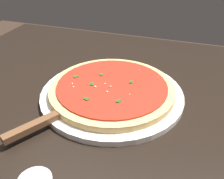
% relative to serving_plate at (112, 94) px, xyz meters
% --- Properties ---
extents(restaurant_table, '(1.09, 0.92, 0.78)m').
position_rel_serving_plate_xyz_m(restaurant_table, '(-0.00, -0.04, -0.14)').
color(restaurant_table, black).
rests_on(restaurant_table, ground_plane).
extents(serving_plate, '(0.35, 0.35, 0.01)m').
position_rel_serving_plate_xyz_m(serving_plate, '(0.00, 0.00, 0.00)').
color(serving_plate, white).
rests_on(serving_plate, restaurant_table).
extents(pizza, '(0.31, 0.31, 0.02)m').
position_rel_serving_plate_xyz_m(pizza, '(-0.00, -0.00, 0.02)').
color(pizza, '#DBB26B').
rests_on(pizza, serving_plate).
extents(pizza_server, '(0.15, 0.21, 0.01)m').
position_rel_serving_plate_xyz_m(pizza_server, '(-0.08, -0.14, 0.01)').
color(pizza_server, silver).
rests_on(pizza_server, serving_plate).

